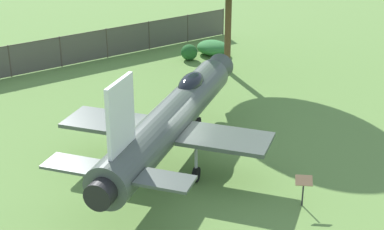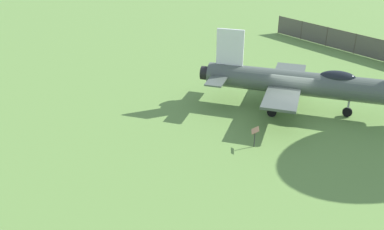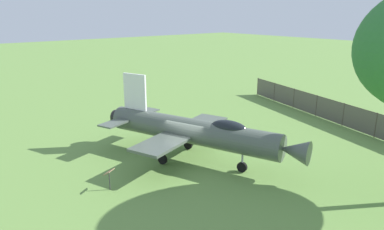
% 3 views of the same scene
% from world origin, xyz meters
% --- Properties ---
extents(ground_plane, '(200.00, 200.00, 0.00)m').
position_xyz_m(ground_plane, '(0.00, 0.00, 0.00)').
color(ground_plane, '#668E42').
extents(display_jet, '(13.05, 8.52, 5.06)m').
position_xyz_m(display_jet, '(0.34, 0.12, 1.94)').
color(display_jet, '#4C564C').
rests_on(display_jet, ground_plane).
extents(perimeter_fence, '(26.95, 7.84, 1.89)m').
position_xyz_m(perimeter_fence, '(3.87, 13.52, 1.00)').
color(perimeter_fence, '#4C4238').
rests_on(perimeter_fence, ground_plane).
extents(shrub_near_fence, '(1.82, 2.11, 0.91)m').
position_xyz_m(shrub_near_fence, '(12.98, 7.40, 0.46)').
color(shrub_near_fence, '#387F3D').
rests_on(shrub_near_fence, ground_plane).
extents(shrub_by_tree, '(1.01, 1.04, 0.99)m').
position_xyz_m(shrub_by_tree, '(11.16, 7.88, 0.50)').
color(shrub_by_tree, '#235B26').
rests_on(shrub_by_tree, ground_plane).
extents(info_plaque, '(0.65, 0.72, 1.14)m').
position_xyz_m(info_plaque, '(0.38, -5.81, 0.85)').
color(info_plaque, '#333333').
rests_on(info_plaque, ground_plane).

